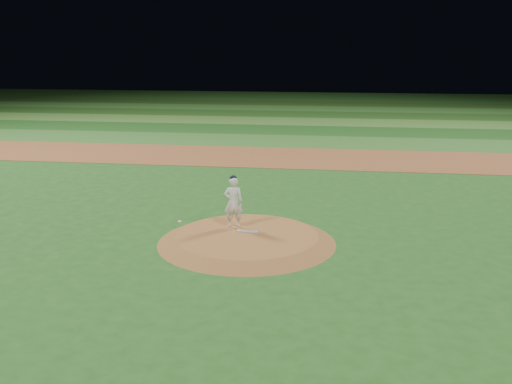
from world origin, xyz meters
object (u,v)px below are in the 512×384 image
(pitching_rubber, at_px, (248,231))
(pitcher_on_mound, at_px, (233,202))
(pitchers_mound, at_px, (247,238))
(rosin_bag, at_px, (180,221))

(pitching_rubber, relative_size, pitcher_on_mound, 0.41)
(pitching_rubber, xyz_separation_m, pitcher_on_mound, (-0.52, 0.42, 0.82))
(pitcher_on_mound, bearing_deg, pitchers_mound, -52.46)
(pitching_rubber, bearing_deg, rosin_bag, 169.01)
(rosin_bag, relative_size, pitcher_on_mound, 0.07)
(rosin_bag, bearing_deg, pitching_rubber, -15.03)
(pitchers_mound, relative_size, pitcher_on_mound, 3.23)
(pitcher_on_mound, bearing_deg, rosin_bag, 173.38)
(rosin_bag, height_order, pitcher_on_mound, pitcher_on_mound)
(rosin_bag, xyz_separation_m, pitcher_on_mound, (1.85, -0.22, 0.80))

